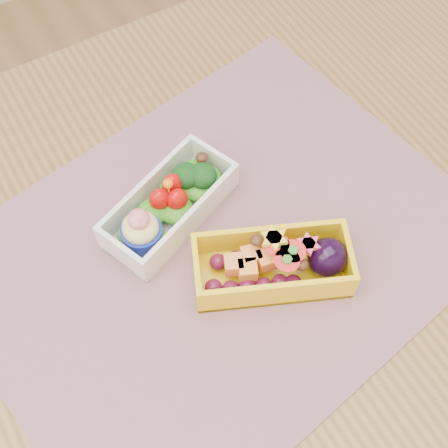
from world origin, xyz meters
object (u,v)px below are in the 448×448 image
table (254,294)px  placemat (220,248)px  bento_white (169,206)px  bento_yellow (276,265)px

table → placemat: (-0.03, 0.03, 0.10)m
bento_white → bento_yellow: bento_white is taller
table → bento_yellow: bearing=-84.9°
placemat → bento_yellow: bento_yellow is taller
placemat → bento_yellow: (0.03, -0.06, 0.02)m
bento_white → placemat: bearing=-87.5°
placemat → bento_white: 0.07m
table → bento_white: bento_white is taller
table → bento_white: size_ratio=6.92×
placemat → bento_yellow: 0.07m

